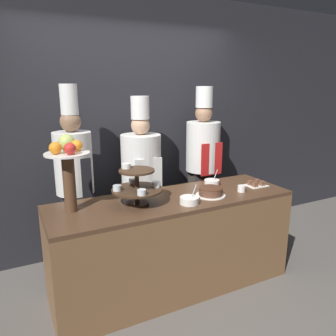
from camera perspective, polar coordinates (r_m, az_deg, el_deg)
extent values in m
plane|color=#5B5651|center=(3.05, 4.02, -22.84)|extent=(14.00, 14.00, 0.00)
cube|color=#232328|center=(3.70, -6.55, 7.37)|extent=(10.00, 0.06, 2.80)
cube|color=brown|center=(3.07, 0.86, -13.23)|extent=(2.18, 0.68, 0.84)
cube|color=#4C3321|center=(2.90, 0.89, -5.57)|extent=(2.18, 0.68, 0.03)
cylinder|color=#3D2819|center=(2.76, -5.34, -6.14)|extent=(0.19, 0.19, 0.02)
cylinder|color=#3D2819|center=(2.71, -5.41, -3.35)|extent=(0.04, 0.04, 0.30)
cylinder|color=#3D2819|center=(2.72, -5.40, -3.78)|extent=(0.42, 0.42, 0.02)
cylinder|color=#3D2819|center=(2.67, -5.48, -0.47)|extent=(0.29, 0.29, 0.02)
cylinder|color=silver|center=(2.86, -6.12, -2.23)|extent=(0.07, 0.07, 0.04)
cylinder|color=gold|center=(2.86, -6.11, -2.36)|extent=(0.06, 0.06, 0.03)
cylinder|color=silver|center=(2.68, -8.85, -3.46)|extent=(0.07, 0.07, 0.04)
cylinder|color=red|center=(2.68, -8.84, -3.60)|extent=(0.06, 0.06, 0.03)
cylinder|color=silver|center=(2.56, -4.62, -4.22)|extent=(0.07, 0.07, 0.04)
cylinder|color=green|center=(2.56, -4.62, -4.37)|extent=(0.06, 0.06, 0.03)
cylinder|color=silver|center=(2.74, -2.06, -2.87)|extent=(0.07, 0.07, 0.04)
cylinder|color=beige|center=(2.75, -2.06, -3.01)|extent=(0.06, 0.06, 0.03)
cylinder|color=white|center=(2.72, -7.29, 0.36)|extent=(0.07, 0.07, 0.04)
cylinder|color=brown|center=(2.64, -16.80, -2.58)|extent=(0.10, 0.10, 0.46)
cylinder|color=white|center=(2.59, -17.17, 2.40)|extent=(0.34, 0.34, 0.01)
sphere|color=orange|center=(2.62, -15.59, 3.78)|extent=(0.09, 0.09, 0.09)
sphere|color=#ADC160|center=(2.66, -17.25, 4.28)|extent=(0.13, 0.13, 0.13)
sphere|color=orange|center=(2.55, -19.04, 3.31)|extent=(0.09, 0.09, 0.09)
sphere|color=red|center=(2.50, -16.70, 3.23)|extent=(0.09, 0.09, 0.09)
cylinder|color=white|center=(2.98, 7.43, -4.71)|extent=(0.27, 0.27, 0.01)
cylinder|color=brown|center=(2.97, 7.45, -4.08)|extent=(0.21, 0.21, 0.06)
cylinder|color=#472819|center=(2.96, 7.47, -3.46)|extent=(0.21, 0.21, 0.01)
cylinder|color=white|center=(3.13, 12.67, -3.52)|extent=(0.07, 0.07, 0.06)
cube|color=white|center=(3.35, 15.10, -2.94)|extent=(0.20, 0.16, 0.01)
cube|color=brown|center=(3.29, 14.90, -2.78)|extent=(0.04, 0.04, 0.04)
cube|color=brown|center=(3.35, 16.07, -2.56)|extent=(0.04, 0.04, 0.04)
cube|color=brown|center=(3.34, 14.18, -2.50)|extent=(0.04, 0.04, 0.04)
cube|color=brown|center=(3.40, 15.34, -2.28)|extent=(0.04, 0.04, 0.04)
cylinder|color=white|center=(2.76, 3.72, -5.64)|extent=(0.16, 0.16, 0.06)
cylinder|color=#BCBCC1|center=(2.75, 4.54, -4.04)|extent=(0.05, 0.01, 0.11)
cylinder|color=white|center=(3.27, 7.64, -2.52)|extent=(0.15, 0.15, 0.06)
cylinder|color=#BCBCC1|center=(3.28, 8.27, -1.21)|extent=(0.05, 0.01, 0.11)
cube|color=#28282D|center=(3.42, -15.31, -10.81)|extent=(0.26, 0.15, 0.84)
cylinder|color=silver|center=(3.19, -16.14, 0.85)|extent=(0.35, 0.35, 0.58)
cube|color=black|center=(3.06, -15.39, -1.91)|extent=(0.25, 0.01, 0.37)
sphere|color=#846047|center=(3.12, -16.63, 7.75)|extent=(0.19, 0.19, 0.19)
cylinder|color=white|center=(3.11, -16.89, 11.37)|extent=(0.16, 0.16, 0.27)
cube|color=#28282D|center=(3.60, -4.49, -9.34)|extent=(0.31, 0.17, 0.80)
cylinder|color=silver|center=(3.38, -4.71, 1.20)|extent=(0.41, 0.41, 0.55)
cube|color=white|center=(3.24, -3.36, -1.40)|extent=(0.29, 0.01, 0.35)
sphere|color=tan|center=(3.32, -4.84, 7.43)|extent=(0.19, 0.19, 0.19)
cylinder|color=white|center=(3.30, -4.90, 10.43)|extent=(0.18, 0.18, 0.23)
cube|color=#38332D|center=(3.90, 5.83, -6.72)|extent=(0.28, 0.16, 0.89)
cylinder|color=silver|center=(3.71, 6.11, 3.74)|extent=(0.38, 0.38, 0.55)
cube|color=red|center=(3.58, 7.62, 1.52)|extent=(0.27, 0.01, 0.35)
sphere|color=#A37556|center=(3.66, 6.26, 9.46)|extent=(0.19, 0.19, 0.19)
cylinder|color=white|center=(3.65, 6.34, 12.20)|extent=(0.19, 0.19, 0.23)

